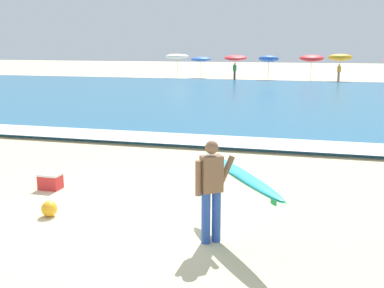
# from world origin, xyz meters

# --- Properties ---
(ground_plane) EXTENTS (160.00, 160.00, 0.00)m
(ground_plane) POSITION_xyz_m (0.00, 0.00, 0.00)
(ground_plane) COLOR beige
(sea) EXTENTS (120.00, 28.00, 0.14)m
(sea) POSITION_xyz_m (0.00, 19.95, 0.07)
(sea) COLOR teal
(sea) RESTS_ON ground
(surf_foam) EXTENTS (120.00, 1.79, 0.01)m
(surf_foam) POSITION_xyz_m (0.00, 6.55, 0.15)
(surf_foam) COLOR white
(surf_foam) RESTS_ON sea
(surfer_with_board) EXTENTS (1.92, 2.46, 1.73)m
(surfer_with_board) POSITION_xyz_m (2.16, -0.80, 1.04)
(surfer_with_board) COLOR #284CA3
(surfer_with_board) RESTS_ON ground
(beach_umbrella_0) EXTENTS (2.29, 2.29, 2.37)m
(beach_umbrella_0) POSITION_xyz_m (-9.90, 36.18, 2.13)
(beach_umbrella_0) COLOR beige
(beach_umbrella_0) RESTS_ON ground
(beach_umbrella_1) EXTENTS (2.02, 2.04, 2.12)m
(beach_umbrella_1) POSITION_xyz_m (-7.75, 37.18, 1.84)
(beach_umbrella_1) COLOR beige
(beach_umbrella_1) RESTS_ON ground
(beach_umbrella_2) EXTENTS (2.16, 2.20, 2.35)m
(beach_umbrella_2) POSITION_xyz_m (-4.06, 35.98, 2.02)
(beach_umbrella_2) COLOR beige
(beach_umbrella_2) RESTS_ON ground
(beach_umbrella_3) EXTENTS (1.85, 1.90, 2.36)m
(beach_umbrella_3) POSITION_xyz_m (-0.86, 35.12, 1.98)
(beach_umbrella_3) COLOR beige
(beach_umbrella_3) RESTS_ON ground
(beach_umbrella_4) EXTENTS (2.19, 2.23, 2.41)m
(beach_umbrella_4) POSITION_xyz_m (2.92, 36.19, 2.04)
(beach_umbrella_4) COLOR beige
(beach_umbrella_4) RESTS_ON ground
(beach_umbrella_5) EXTENTS (2.05, 2.09, 2.51)m
(beach_umbrella_5) POSITION_xyz_m (5.37, 35.30, 2.15)
(beach_umbrella_5) COLOR beige
(beach_umbrella_5) RESTS_ON ground
(beachgoer_near_row_left) EXTENTS (0.32, 0.20, 1.58)m
(beachgoer_near_row_left) POSITION_xyz_m (5.34, 35.40, 0.84)
(beachgoer_near_row_left) COLOR #383842
(beachgoer_near_row_left) RESTS_ON ground
(beachgoer_near_row_mid) EXTENTS (0.32, 0.20, 1.58)m
(beachgoer_near_row_mid) POSITION_xyz_m (-3.96, 35.02, 0.84)
(beachgoer_near_row_mid) COLOR #383842
(beachgoer_near_row_mid) RESTS_ON ground
(beach_ball) EXTENTS (0.30, 0.30, 0.30)m
(beach_ball) POSITION_xyz_m (-1.31, -0.62, 0.15)
(beach_ball) COLOR #F4A31E
(beach_ball) RESTS_ON ground
(cooler_box) EXTENTS (0.49, 0.35, 0.37)m
(cooler_box) POSITION_xyz_m (-2.24, 0.92, 0.19)
(cooler_box) COLOR red
(cooler_box) RESTS_ON ground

